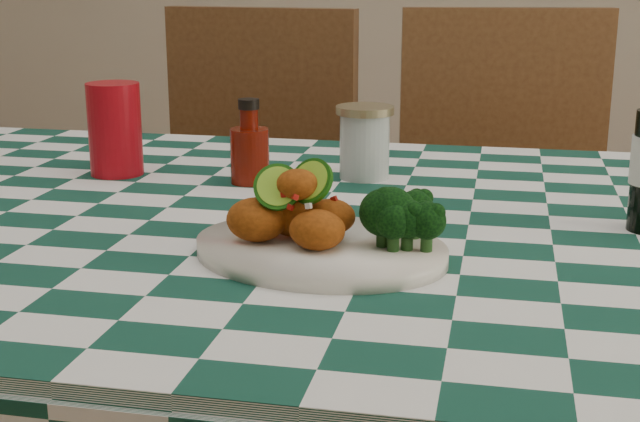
% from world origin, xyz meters
% --- Properties ---
extents(plate, '(0.34, 0.29, 0.02)m').
position_xyz_m(plate, '(0.05, -0.17, 0.80)').
color(plate, silver).
rests_on(plate, dining_table).
extents(fried_chicken_pile, '(0.13, 0.10, 0.08)m').
position_xyz_m(fried_chicken_pile, '(0.02, -0.17, 0.85)').
color(fried_chicken_pile, '#A54810').
rests_on(fried_chicken_pile, plate).
extents(broccoli_side, '(0.09, 0.09, 0.07)m').
position_xyz_m(broccoli_side, '(0.14, -0.16, 0.84)').
color(broccoli_side, black).
rests_on(broccoli_side, plate).
extents(red_tumbler, '(0.11, 0.11, 0.15)m').
position_xyz_m(red_tumbler, '(-0.36, 0.17, 0.86)').
color(red_tumbler, '#9E0812').
rests_on(red_tumbler, dining_table).
extents(ketchup_bottle, '(0.07, 0.07, 0.13)m').
position_xyz_m(ketchup_bottle, '(-0.13, 0.16, 0.85)').
color(ketchup_bottle, '#5B0E04').
rests_on(ketchup_bottle, dining_table).
extents(mason_jar, '(0.09, 0.09, 0.11)m').
position_xyz_m(mason_jar, '(0.03, 0.23, 0.84)').
color(mason_jar, '#B2BCBA').
rests_on(mason_jar, dining_table).
extents(wooden_chair_left, '(0.51, 0.53, 1.01)m').
position_xyz_m(wooden_chair_left, '(-0.34, 0.70, 0.51)').
color(wooden_chair_left, '#472814').
rests_on(wooden_chair_left, ground).
extents(wooden_chair_right, '(0.53, 0.55, 1.02)m').
position_xyz_m(wooden_chair_right, '(0.27, 0.72, 0.51)').
color(wooden_chair_right, '#472814').
rests_on(wooden_chair_right, ground).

